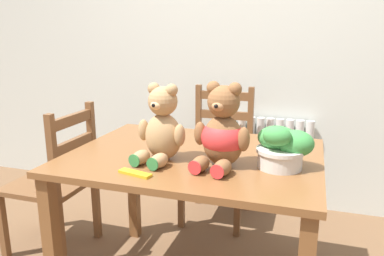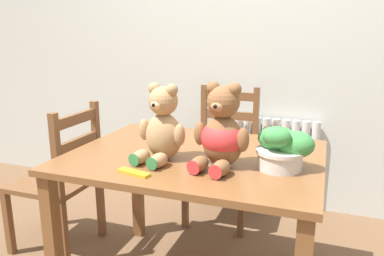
{
  "view_description": "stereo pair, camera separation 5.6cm",
  "coord_description": "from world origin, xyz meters",
  "views": [
    {
      "loc": [
        0.52,
        -1.19,
        1.32
      ],
      "look_at": [
        0.03,
        0.34,
        0.92
      ],
      "focal_mm": 35.0,
      "sensor_mm": 36.0,
      "label": 1
    },
    {
      "loc": [
        0.57,
        -1.17,
        1.32
      ],
      "look_at": [
        0.03,
        0.34,
        0.92
      ],
      "focal_mm": 35.0,
      "sensor_mm": 36.0,
      "label": 2
    }
  ],
  "objects": [
    {
      "name": "potted_plant",
      "position": [
        0.42,
        0.39,
        0.86
      ],
      "size": [
        0.24,
        0.21,
        0.19
      ],
      "color": "beige",
      "rests_on": "dining_table"
    },
    {
      "name": "teddy_bear_right",
      "position": [
        0.17,
        0.33,
        0.91
      ],
      "size": [
        0.26,
        0.29,
        0.37
      ],
      "rotation": [
        0.0,
        0.0,
        2.96
      ],
      "color": "brown",
      "rests_on": "dining_table"
    },
    {
      "name": "wall_back",
      "position": [
        0.0,
        1.68,
        1.3
      ],
      "size": [
        8.0,
        0.04,
        2.6
      ],
      "primitive_type": "cube",
      "color": "silver",
      "rests_on": "ground_plane"
    },
    {
      "name": "dining_table",
      "position": [
        0.0,
        0.46,
        0.65
      ],
      "size": [
        1.19,
        0.91,
        0.76
      ],
      "color": "brown",
      "rests_on": "ground_plane"
    },
    {
      "name": "wooden_chair_side",
      "position": [
        -0.93,
        0.58,
        0.45
      ],
      "size": [
        0.45,
        0.42,
        0.92
      ],
      "rotation": [
        0.0,
        0.0,
        1.57
      ],
      "color": "brown",
      "rests_on": "ground_plane"
    },
    {
      "name": "radiator",
      "position": [
        0.24,
        1.61,
        0.32
      ],
      "size": [
        0.65,
        0.1,
        0.71
      ],
      "color": "silver",
      "rests_on": "ground_plane"
    },
    {
      "name": "wooden_chair_behind",
      "position": [
        -0.09,
        1.32,
        0.47
      ],
      "size": [
        0.44,
        0.45,
        0.95
      ],
      "rotation": [
        0.0,
        0.0,
        3.14
      ],
      "color": "brown",
      "rests_on": "ground_plane"
    },
    {
      "name": "chocolate_bar",
      "position": [
        -0.15,
        0.11,
        0.77
      ],
      "size": [
        0.15,
        0.07,
        0.01
      ],
      "primitive_type": "cube",
      "rotation": [
        0.0,
        0.0,
        -0.23
      ],
      "color": "gold",
      "rests_on": "dining_table"
    },
    {
      "name": "teddy_bear_left",
      "position": [
        -0.11,
        0.33,
        0.91
      ],
      "size": [
        0.25,
        0.26,
        0.35
      ],
      "rotation": [
        0.0,
        0.0,
        2.95
      ],
      "color": "tan",
      "rests_on": "dining_table"
    }
  ]
}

